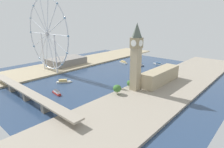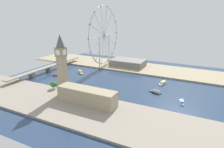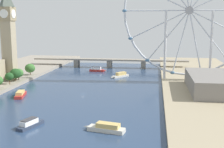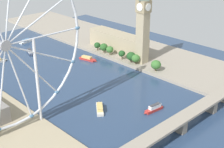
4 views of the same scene
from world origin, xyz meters
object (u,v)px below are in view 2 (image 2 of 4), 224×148
river_bridge (48,67)px  tour_boat_3 (182,102)px  tour_boat_0 (163,83)px  tour_boat_1 (80,72)px  parliament_block (87,96)px  tour_boat_4 (155,92)px  ferris_wheel (104,36)px  riverside_hall (128,63)px  clock_tower (62,64)px  tour_boat_5 (57,74)px  tour_boat_2 (106,92)px

river_bridge → tour_boat_3: bearing=-96.2°
tour_boat_0 → tour_boat_1: size_ratio=1.11×
parliament_block → tour_boat_4: 114.03m
ferris_wheel → tour_boat_3: 241.57m
riverside_hall → tour_boat_0: 128.83m
parliament_block → ferris_wheel: bearing=22.2°
parliament_block → tour_boat_1: (119.95, 96.79, -11.70)m
riverside_hall → tour_boat_0: bearing=-128.4°
ferris_wheel → tour_boat_1: ferris_wheel is taller
clock_tower → ferris_wheel: size_ratio=0.68×
tour_boat_0 → tour_boat_3: size_ratio=1.13×
river_bridge → tour_boat_3: (-30.49, -282.56, -7.35)m
parliament_block → riverside_hall: bearing=7.1°
tour_boat_1 → river_bridge: bearing=-122.8°
tour_boat_3 → tour_boat_5: tour_boat_5 is taller
ferris_wheel → tour_boat_4: (-104.56, -151.32, -69.79)m
tour_boat_0 → tour_boat_2: size_ratio=0.99×
parliament_block → tour_boat_5: 157.47m
riverside_hall → river_bridge: bearing=129.5°
ferris_wheel → tour_boat_3: bearing=-122.5°
river_bridge → tour_boat_2: river_bridge is taller
riverside_hall → tour_boat_4: 160.41m
river_bridge → tour_boat_3: river_bridge is taller
ferris_wheel → tour_boat_0: size_ratio=5.38×
clock_tower → parliament_block: clock_tower is taller
tour_boat_1 → riverside_hall: bearing=91.4°
tour_boat_1 → tour_boat_3: bearing=25.0°
clock_tower → tour_boat_0: size_ratio=3.66×
parliament_block → riverside_hall: 213.40m
tour_boat_2 → tour_boat_4: (38.17, -69.27, 0.16)m
tour_boat_4 → tour_boat_5: (0.30, 204.51, 0.41)m
clock_tower → ferris_wheel: ferris_wheel is taller
parliament_block → ferris_wheel: size_ratio=0.64×
clock_tower → parliament_block: 64.25m
ferris_wheel → tour_boat_4: 196.73m
tour_boat_1 → tour_boat_4: bearing=27.8°
river_bridge → tour_boat_4: 239.17m
tour_boat_3 → parliament_block: bearing=108.8°
tour_boat_0 → tour_boat_3: (-65.16, -42.65, -0.19)m
clock_tower → tour_boat_3: size_ratio=4.12×
tour_boat_0 → tour_boat_5: bearing=-65.2°
tour_boat_0 → tour_boat_3: bearing=45.6°
tour_boat_4 → tour_boat_5: size_ratio=1.00×
clock_tower → river_bridge: 148.40m
riverside_hall → tour_boat_3: size_ratio=3.45×
tour_boat_1 → tour_boat_2: tour_boat_1 is taller
clock_tower → tour_boat_4: bearing=-59.2°
tour_boat_1 → tour_boat_3: 220.56m
river_bridge → tour_boat_0: 242.51m
ferris_wheel → tour_boat_4: bearing=-124.6°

